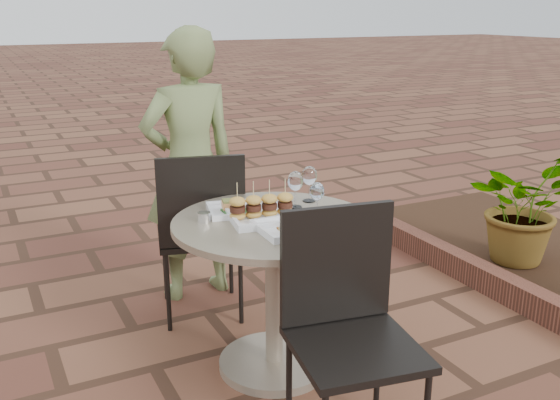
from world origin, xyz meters
name	(u,v)px	position (x,y,z in m)	size (l,w,h in m)	color
ground	(273,391)	(0.00, 0.00, 0.00)	(60.00, 60.00, 0.00)	brown
cafe_table	(274,272)	(0.09, 0.18, 0.48)	(0.90, 0.90, 0.73)	gray
chair_far	(201,223)	(-0.04, 0.78, 0.55)	(0.54, 0.54, 0.93)	black
chair_near	(346,312)	(0.10, -0.41, 0.55)	(0.51, 0.51, 0.93)	black
diner	(190,167)	(0.03, 1.12, 0.77)	(0.56, 0.37, 1.54)	olive
plate_salmon	(233,209)	(-0.02, 0.36, 0.75)	(0.27, 0.27, 0.06)	white
plate_sliders	(262,211)	(0.05, 0.21, 0.77)	(0.32, 0.32, 0.18)	white
plate_tuna	(288,227)	(0.09, 0.03, 0.75)	(0.26, 0.26, 0.03)	white
wine_glass_right	(317,192)	(0.29, 0.15, 0.84)	(0.07, 0.07, 0.16)	white
wine_glass_mid	(295,182)	(0.27, 0.30, 0.85)	(0.07, 0.07, 0.17)	white
wine_glass_far	(309,177)	(0.37, 0.36, 0.85)	(0.07, 0.07, 0.17)	white
steel_ramekin	(204,217)	(-0.19, 0.30, 0.75)	(0.06, 0.06, 0.04)	silver
cutlery_set	(355,222)	(0.40, -0.01, 0.73)	(0.09, 0.19, 0.00)	silver
planter_curb	(494,282)	(1.60, 0.30, 0.07)	(0.12, 3.00, 0.15)	brown
potted_plant_a	(521,205)	(2.01, 0.53, 0.43)	(0.66, 0.57, 0.73)	#33662D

